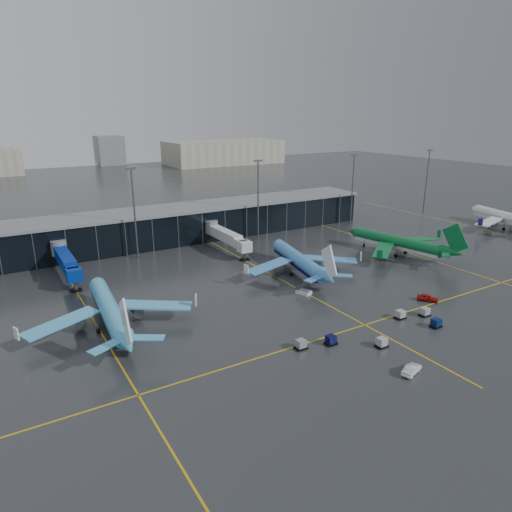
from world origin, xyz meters
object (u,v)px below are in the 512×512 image
service_van_red (428,298)px  service_van_white (412,369)px  airliner_arkefly (108,299)px  airliner_klm_near (298,252)px  airliner_aer_lingus (397,235)px  baggage_carts (381,329)px  airliner_ba (508,212)px  mobile_airstair (304,291)px

service_van_red → service_van_white: (-26.14, -18.27, -0.02)m
service_van_white → airliner_arkefly: bearing=23.7°
airliner_klm_near → airliner_aer_lingus: (34.08, -1.56, 0.10)m
airliner_aer_lingus → service_van_red: size_ratio=8.47×
baggage_carts → service_van_white: size_ratio=7.14×
airliner_ba → mobile_airstair: (-99.24, -12.69, -5.27)m
airliner_aer_lingus → service_van_white: (-46.74, -46.57, -5.04)m
airliner_klm_near → airliner_ba: 91.83m
mobile_airstair → baggage_carts: bearing=-110.0°
baggage_carts → service_van_white: bearing=-116.5°
airliner_klm_near → baggage_carts: bearing=-88.0°
mobile_airstair → service_van_white: (-5.26, -35.61, -0.03)m
mobile_airstair → airliner_arkefly: bearing=149.4°
service_van_red → baggage_carts: bearing=159.7°
airliner_klm_near → mobile_airstair: 15.35m
airliner_klm_near → baggage_carts: airliner_klm_near is taller
baggage_carts → airliner_arkefly: bearing=146.0°
airliner_ba → mobile_airstair: bearing=-159.2°
airliner_ba → mobile_airstair: 100.18m
service_van_red → airliner_klm_near: bearing=78.1°
baggage_carts → service_van_red: 20.66m
airliner_arkefly → airliner_klm_near: airliner_arkefly is taller
airliner_aer_lingus → service_van_red: 35.36m
airliner_arkefly → service_van_red: size_ratio=8.52×
airliner_aer_lingus → airliner_arkefly: bearing=172.7°
airliner_arkefly → baggage_carts: (43.05, -29.01, -5.05)m
airliner_aer_lingus → service_van_white: airliner_aer_lingus is taller
airliner_ba → mobile_airstair: airliner_ba is taller
airliner_arkefly → mobile_airstair: 42.76m
service_van_white → mobile_airstair: bearing=-26.2°
service_van_white → airliner_aer_lingus: bearing=-62.9°
airliner_arkefly → airliner_ba: size_ratio=0.96×
airliner_aer_lingus → airliner_klm_near: bearing=166.6°
baggage_carts → service_van_red: bearing=15.9°
airliner_aer_lingus → baggage_carts: (-40.47, -33.97, -5.02)m
baggage_carts → mobile_airstair: (-1.01, 23.01, 0.01)m
airliner_aer_lingus → baggage_carts: size_ratio=1.18×
airliner_ba → baggage_carts: (-98.22, -35.70, -5.28)m
airliner_arkefly → airliner_ba: airliner_ba is taller
airliner_aer_lingus → baggage_carts: airliner_aer_lingus is taller
airliner_arkefly → service_van_red: 67.30m
airliner_ba → airliner_aer_lingus: bearing=-164.8°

